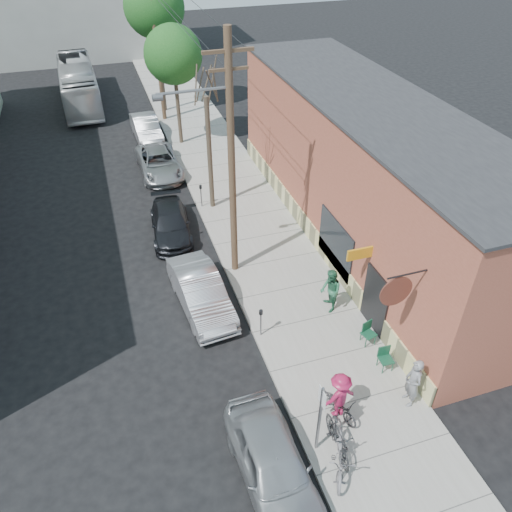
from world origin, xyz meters
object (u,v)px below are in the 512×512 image
object	(u,v)px
patio_chair_a	(369,334)
patron_grey	(413,383)
sign_post	(320,413)
tree_leafy_mid	(173,55)
patron_green	(330,291)
cyclist	(339,396)
parking_meter_near	(261,319)
parked_bike_a	(338,438)
car_0	(273,464)
car_1	(201,292)
car_2	(171,223)
tree_bare	(210,155)
parking_meter_far	(201,192)
utility_pole_near	(230,160)
car_3	(159,163)
bus	(79,84)
car_4	(146,128)
tree_leafy_far	(154,7)
parked_bike_b	(341,456)
patio_chair_b	(386,360)

from	to	relation	value
patio_chair_a	patron_grey	bearing A→B (deg)	-106.97
sign_post	patio_chair_a	distance (m)	5.04
tree_leafy_mid	patron_grey	bearing A→B (deg)	-82.18
patio_chair_a	patron_green	distance (m)	2.26
patio_chair_a	cyclist	bearing A→B (deg)	-151.44
parking_meter_near	patron_grey	world-z (taller)	patron_grey
tree_leafy_mid	cyclist	xyz separation A→B (m)	(0.67, -22.20, -4.61)
parked_bike_a	car_0	bearing A→B (deg)	-168.99
car_1	car_2	size ratio (longest dim) A/B	1.05
tree_bare	car_0	distance (m)	15.41
parked_bike_a	parking_meter_far	bearing A→B (deg)	97.33
tree_leafy_mid	cyclist	bearing A→B (deg)	-88.28
utility_pole_near	tree_bare	world-z (taller)	utility_pole_near
parking_meter_near	car_1	size ratio (longest dim) A/B	0.27
parking_meter_far	car_3	bearing A→B (deg)	107.28
tree_leafy_mid	patron_green	bearing A→B (deg)	-81.97
patron_green	bus	size ratio (longest dim) A/B	0.17
sign_post	car_4	bearing A→B (deg)	93.60
patio_chair_a	car_1	xyz separation A→B (m)	(-5.36, 3.96, 0.18)
car_0	cyclist	bearing A→B (deg)	25.46
patron_green	parked_bike_a	xyz separation A→B (m)	(-2.38, -5.73, -0.37)
parking_meter_near	tree_leafy_mid	size ratio (longest dim) A/B	0.17
parking_meter_far	tree_leafy_mid	xyz separation A→B (m)	(0.55, 8.32, 4.67)
tree_leafy_mid	car_0	bearing A→B (deg)	-94.85
patron_green	cyclist	world-z (taller)	patron_green
parking_meter_near	car_4	xyz separation A→B (m)	(-1.45, 19.68, -0.24)
utility_pole_near	tree_leafy_mid	bearing A→B (deg)	88.32
tree_leafy_far	car_0	world-z (taller)	tree_leafy_far
patron_green	parked_bike_b	world-z (taller)	patron_green
patio_chair_a	car_0	distance (m)	6.37
tree_bare	tree_leafy_far	distance (m)	15.12
tree_bare	car_4	size ratio (longest dim) A/B	1.29
utility_pole_near	tree_leafy_far	distance (m)	20.12
parking_meter_near	tree_leafy_far	size ratio (longest dim) A/B	0.14
car_3	car_4	size ratio (longest dim) A/B	1.09
patio_chair_b	parked_bike_b	size ratio (longest dim) A/B	0.43
patron_grey	sign_post	bearing A→B (deg)	-73.92
sign_post	parked_bike_b	world-z (taller)	sign_post
sign_post	patio_chair_b	distance (m)	4.28
parked_bike_a	car_2	xyz separation A→B (m)	(-2.61, 13.10, -0.07)
parking_meter_far	tree_bare	distance (m)	2.16
parking_meter_far	tree_leafy_mid	bearing A→B (deg)	86.22
utility_pole_near	car_0	distance (m)	10.80
tree_leafy_mid	parked_bike_a	world-z (taller)	tree_leafy_mid
car_3	parked_bike_a	bearing A→B (deg)	-84.85
car_4	bus	size ratio (longest dim) A/B	0.42
car_1	car_3	distance (m)	12.11
cyclist	patron_green	bearing A→B (deg)	-119.02
tree_bare	cyclist	xyz separation A→B (m)	(0.67, -13.75, -2.02)
tree_leafy_mid	car_1	size ratio (longest dim) A/B	1.56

